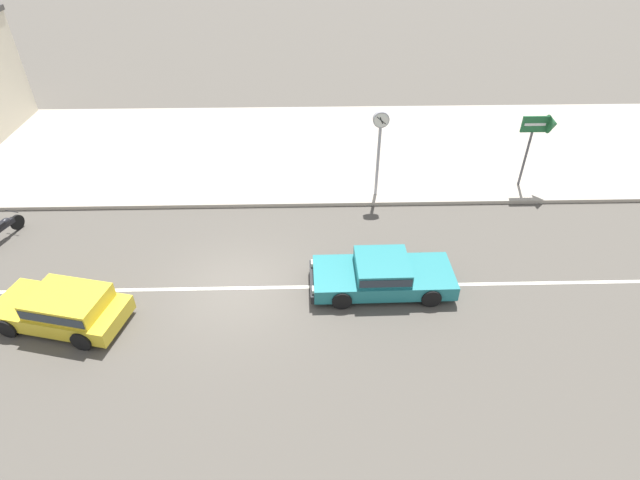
# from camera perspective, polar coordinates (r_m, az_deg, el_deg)

# --- Properties ---
(ground_plane) EXTENTS (160.00, 160.00, 0.00)m
(ground_plane) POSITION_cam_1_polar(r_m,az_deg,el_deg) (16.00, -9.51, -5.45)
(ground_plane) COLOR #544F47
(lane_centre_stripe) EXTENTS (50.40, 0.14, 0.01)m
(lane_centre_stripe) POSITION_cam_1_polar(r_m,az_deg,el_deg) (16.00, -9.51, -5.45)
(lane_centre_stripe) COLOR silver
(lane_centre_stripe) RESTS_ON ground
(kerb_strip) EXTENTS (68.00, 10.00, 0.15)m
(kerb_strip) POSITION_cam_1_polar(r_m,az_deg,el_deg) (24.04, -6.98, 10.29)
(kerb_strip) COLOR #ADA393
(kerb_strip) RESTS_ON ground
(hatchback_yellow_0) EXTENTS (4.12, 2.47, 1.10)m
(hatchback_yellow_0) POSITION_cam_1_polar(r_m,az_deg,el_deg) (16.08, -27.32, -6.84)
(hatchback_yellow_0) COLOR yellow
(hatchback_yellow_0) RESTS_ON ground
(sedan_teal_3) EXTENTS (4.46, 1.97, 1.06)m
(sedan_teal_3) POSITION_cam_1_polar(r_m,az_deg,el_deg) (15.59, 7.08, -3.88)
(sedan_teal_3) COLOR teal
(sedan_teal_3) RESTS_ON ground
(motorcycle_0) EXTENTS (0.80, 1.85, 0.80)m
(motorcycle_0) POSITION_cam_1_polar(r_m,az_deg,el_deg) (20.87, -32.57, 1.07)
(motorcycle_0) COLOR black
(motorcycle_0) RESTS_ON ground
(street_clock) EXTENTS (0.60, 0.22, 3.46)m
(street_clock) POSITION_cam_1_polar(r_m,az_deg,el_deg) (19.09, 6.86, 11.82)
(street_clock) COLOR #9E9EA3
(street_clock) RESTS_ON kerb_strip
(arrow_signboard) EXTENTS (1.38, 0.71, 3.02)m
(arrow_signboard) POSITION_cam_1_polar(r_m,az_deg,el_deg) (21.47, 24.52, 11.62)
(arrow_signboard) COLOR #4C4C51
(arrow_signboard) RESTS_ON kerb_strip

